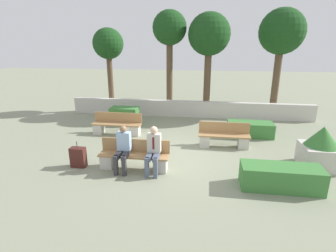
{
  "coord_description": "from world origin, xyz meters",
  "views": [
    {
      "loc": [
        0.91,
        -7.79,
        3.52
      ],
      "look_at": [
        -0.34,
        0.5,
        0.9
      ],
      "focal_mm": 28.0,
      "sensor_mm": 36.0,
      "label": 1
    }
  ],
  "objects_px": {
    "bench_right_side": "(224,138)",
    "tree_center_left": "(170,31)",
    "bench_front": "(134,158)",
    "person_seated_man": "(153,148)",
    "tree_center_right": "(209,36)",
    "tree_rightmost": "(282,34)",
    "planter_corner_left": "(321,148)",
    "bench_left_side": "(117,126)",
    "suitcase": "(78,157)",
    "person_seated_woman": "(123,147)",
    "tree_leftmost": "(108,46)"
  },
  "relations": [
    {
      "from": "bench_left_side",
      "to": "tree_center_left",
      "type": "height_order",
      "value": "tree_center_left"
    },
    {
      "from": "bench_front",
      "to": "person_seated_woman",
      "type": "bearing_deg",
      "value": -152.42
    },
    {
      "from": "suitcase",
      "to": "tree_leftmost",
      "type": "bearing_deg",
      "value": 102.26
    },
    {
      "from": "bench_right_side",
      "to": "person_seated_woman",
      "type": "bearing_deg",
      "value": -130.43
    },
    {
      "from": "person_seated_woman",
      "to": "tree_leftmost",
      "type": "xyz_separation_m",
      "value": [
        -2.94,
        7.07,
        2.72
      ]
    },
    {
      "from": "bench_left_side",
      "to": "planter_corner_left",
      "type": "bearing_deg",
      "value": -12.7
    },
    {
      "from": "bench_right_side",
      "to": "bench_front",
      "type": "bearing_deg",
      "value": -129.51
    },
    {
      "from": "bench_left_side",
      "to": "planter_corner_left",
      "type": "relative_size",
      "value": 1.57
    },
    {
      "from": "person_seated_man",
      "to": "tree_leftmost",
      "type": "distance_m",
      "value": 8.48
    },
    {
      "from": "bench_right_side",
      "to": "suitcase",
      "type": "xyz_separation_m",
      "value": [
        -4.38,
        -2.31,
        -0.02
      ]
    },
    {
      "from": "suitcase",
      "to": "tree_rightmost",
      "type": "relative_size",
      "value": 0.16
    },
    {
      "from": "bench_left_side",
      "to": "suitcase",
      "type": "relative_size",
      "value": 2.48
    },
    {
      "from": "suitcase",
      "to": "person_seated_woman",
      "type": "bearing_deg",
      "value": -0.12
    },
    {
      "from": "person_seated_woman",
      "to": "tree_center_left",
      "type": "bearing_deg",
      "value": 87.42
    },
    {
      "from": "tree_leftmost",
      "to": "tree_rightmost",
      "type": "bearing_deg",
      "value": 0.99
    },
    {
      "from": "bench_front",
      "to": "bench_right_side",
      "type": "xyz_separation_m",
      "value": [
        2.7,
        2.17,
        -0.01
      ]
    },
    {
      "from": "tree_leftmost",
      "to": "tree_center_right",
      "type": "distance_m",
      "value": 5.26
    },
    {
      "from": "bench_front",
      "to": "bench_left_side",
      "type": "height_order",
      "value": "same"
    },
    {
      "from": "bench_front",
      "to": "tree_rightmost",
      "type": "distance_m",
      "value": 9.65
    },
    {
      "from": "bench_front",
      "to": "tree_center_left",
      "type": "height_order",
      "value": "tree_center_left"
    },
    {
      "from": "planter_corner_left",
      "to": "tree_center_right",
      "type": "xyz_separation_m",
      "value": [
        -3.4,
        5.74,
        3.28
      ]
    },
    {
      "from": "person_seated_woman",
      "to": "tree_leftmost",
      "type": "distance_m",
      "value": 8.13
    },
    {
      "from": "tree_center_right",
      "to": "tree_rightmost",
      "type": "distance_m",
      "value": 3.46
    },
    {
      "from": "bench_right_side",
      "to": "person_seated_woman",
      "type": "relative_size",
      "value": 1.37
    },
    {
      "from": "person_seated_man",
      "to": "tree_rightmost",
      "type": "relative_size",
      "value": 0.26
    },
    {
      "from": "suitcase",
      "to": "tree_center_left",
      "type": "distance_m",
      "value": 8.24
    },
    {
      "from": "bench_right_side",
      "to": "person_seated_man",
      "type": "bearing_deg",
      "value": -120.41
    },
    {
      "from": "bench_left_side",
      "to": "suitcase",
      "type": "height_order",
      "value": "bench_left_side"
    },
    {
      "from": "person_seated_man",
      "to": "tree_center_left",
      "type": "xyz_separation_m",
      "value": [
        -0.57,
        7.09,
        3.4
      ]
    },
    {
      "from": "bench_front",
      "to": "person_seated_man",
      "type": "bearing_deg",
      "value": -12.99
    },
    {
      "from": "bench_right_side",
      "to": "planter_corner_left",
      "type": "relative_size",
      "value": 1.42
    },
    {
      "from": "person_seated_man",
      "to": "tree_center_right",
      "type": "relative_size",
      "value": 0.27
    },
    {
      "from": "person_seated_woman",
      "to": "bench_left_side",
      "type": "bearing_deg",
      "value": 112.33
    },
    {
      "from": "tree_leftmost",
      "to": "tree_center_left",
      "type": "height_order",
      "value": "tree_center_left"
    },
    {
      "from": "bench_front",
      "to": "tree_center_left",
      "type": "bearing_deg",
      "value": 89.65
    },
    {
      "from": "person_seated_woman",
      "to": "suitcase",
      "type": "xyz_separation_m",
      "value": [
        -1.4,
        0.0,
        -0.42
      ]
    },
    {
      "from": "person_seated_man",
      "to": "tree_leftmost",
      "type": "xyz_separation_m",
      "value": [
        -3.83,
        7.07,
        2.7
      ]
    },
    {
      "from": "planter_corner_left",
      "to": "tree_rightmost",
      "type": "bearing_deg",
      "value": 89.78
    },
    {
      "from": "bench_left_side",
      "to": "bench_right_side",
      "type": "distance_m",
      "value": 4.31
    },
    {
      "from": "bench_front",
      "to": "bench_right_side",
      "type": "height_order",
      "value": "same"
    },
    {
      "from": "person_seated_woman",
      "to": "tree_center_left",
      "type": "distance_m",
      "value": 7.88
    },
    {
      "from": "bench_left_side",
      "to": "tree_leftmost",
      "type": "relative_size",
      "value": 0.46
    },
    {
      "from": "tree_center_left",
      "to": "bench_front",
      "type": "bearing_deg",
      "value": -90.35
    },
    {
      "from": "bench_right_side",
      "to": "tree_center_right",
      "type": "height_order",
      "value": "tree_center_right"
    },
    {
      "from": "planter_corner_left",
      "to": "tree_rightmost",
      "type": "distance_m",
      "value": 7.06
    },
    {
      "from": "bench_right_side",
      "to": "tree_center_left",
      "type": "relative_size",
      "value": 0.35
    },
    {
      "from": "person_seated_man",
      "to": "tree_rightmost",
      "type": "bearing_deg",
      "value": 56.23
    },
    {
      "from": "tree_center_right",
      "to": "tree_rightmost",
      "type": "height_order",
      "value": "tree_rightmost"
    },
    {
      "from": "planter_corner_left",
      "to": "person_seated_man",
      "type": "bearing_deg",
      "value": -167.8
    },
    {
      "from": "person_seated_man",
      "to": "planter_corner_left",
      "type": "bearing_deg",
      "value": 12.2
    }
  ]
}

